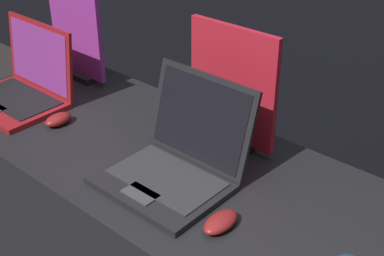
% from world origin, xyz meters
% --- Properties ---
extents(laptop_front, '(0.38, 0.30, 0.29)m').
position_xyz_m(laptop_front, '(-0.79, 0.28, 0.98)').
color(laptop_front, maroon).
rests_on(laptop_front, display_counter).
extents(mouse_front, '(0.06, 0.10, 0.04)m').
position_xyz_m(mouse_front, '(-0.54, 0.25, 0.94)').
color(mouse_front, maroon).
rests_on(mouse_front, display_counter).
extents(promo_stand_front, '(0.29, 0.07, 0.54)m').
position_xyz_m(promo_stand_front, '(-0.79, 0.55, 1.18)').
color(promo_stand_front, black).
rests_on(promo_stand_front, display_counter).
extents(laptop_middle, '(0.37, 0.36, 0.29)m').
position_xyz_m(laptop_middle, '(-0.01, 0.29, 0.98)').
color(laptop_middle, black).
rests_on(laptop_middle, display_counter).
extents(mouse_middle, '(0.06, 0.12, 0.04)m').
position_xyz_m(mouse_middle, '(0.24, 0.20, 0.93)').
color(mouse_middle, maroon).
rests_on(mouse_middle, display_counter).
extents(promo_stand_middle, '(0.33, 0.07, 0.40)m').
position_xyz_m(promo_stand_middle, '(-0.01, 0.55, 1.11)').
color(promo_stand_middle, black).
rests_on(promo_stand_middle, display_counter).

